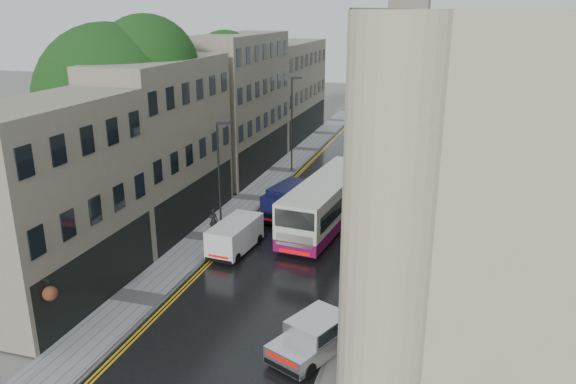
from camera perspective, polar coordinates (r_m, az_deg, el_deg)
The scene contains 15 objects.
road at distance 42.27m, azimuth 3.73°, elevation -1.42°, with size 9.00×85.00×0.02m, color black.
left_sidewalk at distance 43.85m, azimuth -3.73°, elevation -0.62°, with size 2.70×85.00×0.12m, color gray.
right_sidewalk at distance 41.47m, azimuth 11.01°, elevation -2.05°, with size 1.80×85.00×0.12m, color slate.
old_shop_row at distance 45.94m, azimuth -7.05°, elevation 7.80°, with size 4.50×56.00×12.00m, color gray, non-canonical shape.
modern_block at distance 38.06m, azimuth 18.78°, elevation 6.37°, with size 8.00×40.00×14.00m, color #B8AC89, non-canonical shape.
tree_near at distance 38.59m, azimuth -17.27°, elevation 6.58°, with size 10.56×10.56×13.89m, color black, non-canonical shape.
tree_far at distance 49.72m, azimuth -8.61°, elevation 8.79°, with size 9.24×9.24×12.46m, color black, non-canonical shape.
cream_bus at distance 35.45m, azimuth 0.35°, elevation -2.45°, with size 2.75×12.11×3.30m, color silver, non-canonical shape.
white_lorry at distance 46.30m, azimuth 6.94°, elevation 2.96°, with size 2.40×7.99×4.20m, color silver, non-canonical shape.
silver_hatchback at distance 24.25m, azimuth -1.26°, elevation -15.06°, with size 1.96×4.48×1.68m, color silver, non-canonical shape.
white_van at distance 33.41m, azimuth -7.89°, elevation -5.20°, with size 1.85×4.33×1.96m, color white, non-canonical shape.
navy_van at distance 38.60m, azimuth -2.19°, elevation -1.30°, with size 2.00×5.01×2.55m, color black, non-canonical shape.
pedestrian at distance 37.07m, azimuth -7.58°, elevation -2.90°, with size 0.59×0.39×1.63m, color black.
lamp_post_near at distance 35.17m, azimuth -6.99°, elevation 1.01°, with size 0.84×0.19×7.48m, color black, non-canonical shape.
lamp_post_far at distance 49.87m, azimuth 0.38°, elevation 6.78°, with size 0.94×0.21×8.39m, color black, non-canonical shape.
Camera 1 is at (8.82, -11.35, 14.14)m, focal length 35.00 mm.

